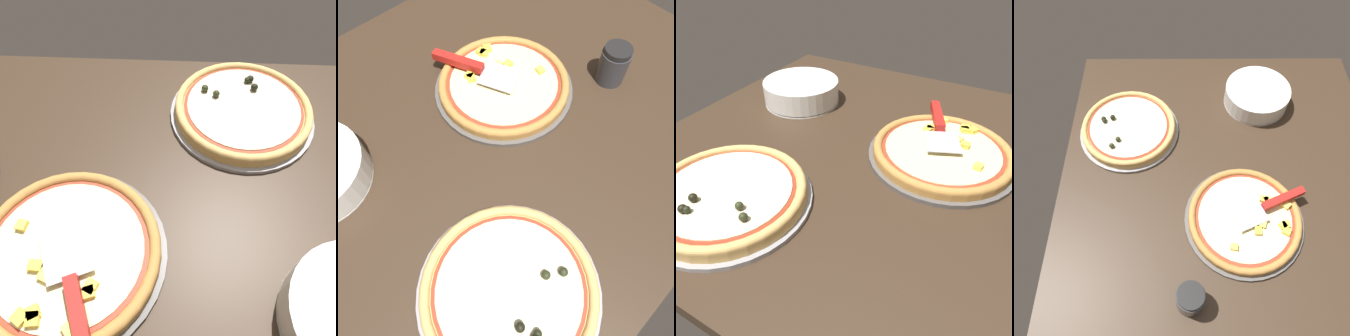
{
  "view_description": "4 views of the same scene",
  "coord_description": "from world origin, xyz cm",
  "views": [
    {
      "loc": [
        11.6,
        -24.75,
        57.08
      ],
      "look_at": [
        9.78,
        13.21,
        3.0
      ],
      "focal_mm": 35.0,
      "sensor_mm": 36.0,
      "label": 1
    },
    {
      "loc": [
        32.78,
        37.1,
        63.89
      ],
      "look_at": [
        9.78,
        13.21,
        3.0
      ],
      "focal_mm": 35.0,
      "sensor_mm": 36.0,
      "label": 2
    },
    {
      "loc": [
        -17.78,
        62.46,
        46.42
      ],
      "look_at": [
        9.78,
        13.21,
        3.0
      ],
      "focal_mm": 35.0,
      "sensor_mm": 36.0,
      "label": 3
    },
    {
      "loc": [
        -43.52,
        13.45,
        90.53
      ],
      "look_at": [
        9.78,
        13.21,
        3.0
      ],
      "focal_mm": 35.0,
      "sensor_mm": 36.0,
      "label": 4
    }
  ],
  "objects": [
    {
      "name": "pizza_pan_back",
      "position": [
        26.38,
        31.25,
        0.5
      ],
      "size": [
        33.71,
        33.71,
        1.0
      ],
      "primitive_type": "cylinder",
      "color": "#939399",
      "rests_on": "ground_plane"
    },
    {
      "name": "pizza_back",
      "position": [
        26.38,
        31.28,
        2.66
      ],
      "size": [
        31.69,
        31.69,
        4.3
      ],
      "color": "#DBAD60",
      "rests_on": "pizza_pan_back"
    },
    {
      "name": "ground_plane",
      "position": [
        0.0,
        0.0,
        -1.8
      ],
      "size": [
        127.35,
        103.48,
        3.6
      ],
      "primitive_type": "cube",
      "color": "#38281C"
    },
    {
      "name": "pizza_front",
      "position": [
        -6.83,
        -4.89,
        2.28
      ],
      "size": [
        32.71,
        32.71,
        3.05
      ],
      "color": "#B77F3D",
      "rests_on": "pizza_pan_front"
    },
    {
      "name": "pizza_pan_front",
      "position": [
        -6.82,
        -4.82,
        0.5
      ],
      "size": [
        34.79,
        34.79,
        1.0
      ],
      "primitive_type": "cylinder",
      "color": "#565451",
      "rests_on": "ground_plane"
    },
    {
      "name": "serving_spatula",
      "position": [
        -2.89,
        -13.83,
        4.85
      ],
      "size": [
        13.57,
        22.77,
        2.0
      ],
      "color": "#B7B7BC",
      "rests_on": "pizza_front"
    }
  ]
}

